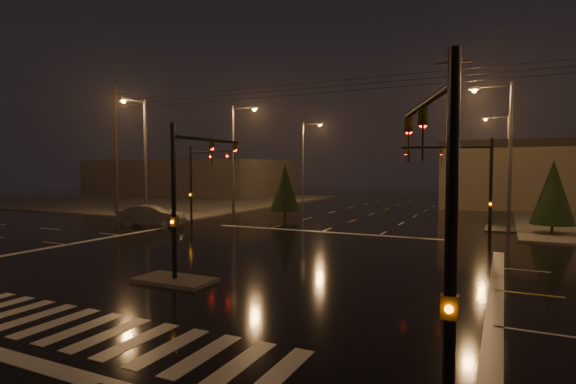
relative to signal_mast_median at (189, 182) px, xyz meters
The scene contains 20 objects.
ground 4.85m from the signal_mast_median, 90.00° to the left, with size 140.00×140.00×0.00m, color black.
sidewalk_nw 44.80m from the signal_mast_median, 132.21° to the left, with size 36.00×36.00×0.12m, color #4A4742.
median_island 3.79m from the signal_mast_median, 90.00° to the right, with size 3.00×1.60×0.15m, color #4A4742.
crosswalk 7.01m from the signal_mast_median, 90.00° to the right, with size 15.00×2.60×0.01m, color beige.
stop_bar_far 14.56m from the signal_mast_median, 90.00° to the left, with size 16.00×0.50×0.01m, color beige.
commercial_block 57.07m from the signal_mast_median, 127.83° to the left, with size 30.00×18.00×5.60m, color #393532.
signal_mast_median is the anchor object (origin of this frame).
signal_mast_ne 16.27m from the signal_mast_median, 54.28° to the left, with size 4.84×1.86×6.00m.
signal_mast_nw 16.27m from the signal_mast_median, 125.72° to the left, with size 4.84×1.86×6.00m.
signal_mast_se 12.22m from the signal_mast_median, 33.15° to the right, with size 1.55×3.87×6.00m.
streetlight_1 23.94m from the signal_mast_median, 117.96° to the left, with size 2.77×0.32×10.00m.
streetlight_2 38.78m from the signal_mast_median, 106.79° to the left, with size 2.77×0.32×10.00m.
streetlight_3 22.20m from the signal_mast_median, 59.61° to the left, with size 2.77×0.32×10.00m.
streetlight_4 40.69m from the signal_mast_median, 74.03° to the left, with size 2.77×0.32×10.00m.
streetlight_5 21.53m from the signal_mast_median, 138.30° to the left, with size 0.32×2.77×10.00m.
utility_pole_0 27.95m from the signal_mast_median, 142.19° to the left, with size 2.20×0.32×12.00m.
utility_pole_1 19.00m from the signal_mast_median, 64.89° to the left, with size 2.20×0.32×12.00m.
conifer_0 23.71m from the signal_mast_median, 53.72° to the left, with size 2.64×2.64×4.83m.
conifer_3 20.96m from the signal_mast_median, 105.79° to the left, with size 2.54×2.54×4.66m.
car_crossing 17.04m from the signal_mast_median, 137.76° to the left, with size 1.68×4.81×1.58m, color #515358.
Camera 1 is at (11.16, -17.26, 4.30)m, focal length 28.00 mm.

